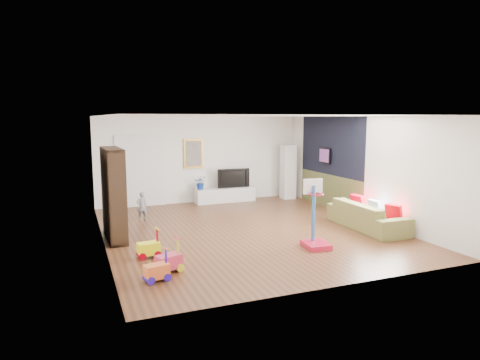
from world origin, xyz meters
name	(u,v)px	position (x,y,z in m)	size (l,w,h in m)	color
floor	(246,230)	(0.00, 0.00, 0.00)	(6.50, 7.50, 0.00)	brown
ceiling	(246,116)	(0.00, 0.00, 2.70)	(6.50, 7.50, 0.00)	white
wall_back	(201,160)	(0.00, 3.75, 1.35)	(6.50, 0.00, 2.70)	white
wall_front	(339,203)	(0.00, -3.75, 1.35)	(6.50, 0.00, 2.70)	white
wall_left	(101,181)	(-3.25, 0.00, 1.35)	(0.00, 7.50, 2.70)	white
wall_right	(361,168)	(3.25, 0.00, 1.35)	(0.00, 7.50, 2.70)	silver
navy_accent	(331,146)	(3.23, 1.40, 1.85)	(0.01, 3.20, 1.70)	black
olive_wainscot	(329,191)	(3.23, 1.40, 0.50)	(0.01, 3.20, 1.00)	brown
doorway	(141,172)	(-1.90, 3.71, 1.05)	(1.45, 0.06, 2.10)	white
painting_back	(194,154)	(-0.25, 3.71, 1.55)	(0.62, 0.06, 0.92)	gold
artwork_right	(325,156)	(3.17, 1.60, 1.55)	(0.04, 0.56, 0.46)	#7F3F8C
media_console	(225,195)	(0.68, 3.44, 0.23)	(1.94, 0.48, 0.45)	silver
tall_cabinet	(288,172)	(2.82, 3.22, 0.89)	(0.41, 0.41, 1.77)	white
bookshelf	(114,194)	(-2.99, 0.33, 1.01)	(0.36, 1.38, 2.01)	#312114
sofa	(367,216)	(2.74, -0.99, 0.33)	(2.23, 0.87, 0.65)	olive
basketball_hoop	(317,214)	(0.80, -1.85, 0.71)	(0.49, 0.59, 1.42)	#B91733
ride_on_yellow	(148,244)	(-2.52, -1.21, 0.28)	(0.41, 0.26, 0.55)	#F7FF17
ride_on_orange	(156,266)	(-2.60, -2.47, 0.26)	(0.40, 0.25, 0.53)	orange
ride_on_pink	(169,256)	(-2.33, -2.14, 0.29)	(0.44, 0.27, 0.58)	#D4345A
child	(142,206)	(-2.17, 1.85, 0.38)	(0.28, 0.18, 0.76)	slate
tv	(233,178)	(0.96, 3.48, 0.76)	(1.05, 0.14, 0.61)	black
vase_plant	(201,183)	(-0.10, 3.46, 0.66)	(0.38, 0.33, 0.42)	navy
pillow_left	(394,212)	(2.99, -1.60, 0.51)	(0.10, 0.38, 0.38)	#BA020E
pillow_center	(375,207)	(2.99, -0.96, 0.51)	(0.09, 0.35, 0.35)	silver
pillow_right	(358,202)	(2.95, -0.34, 0.51)	(0.11, 0.40, 0.40)	red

